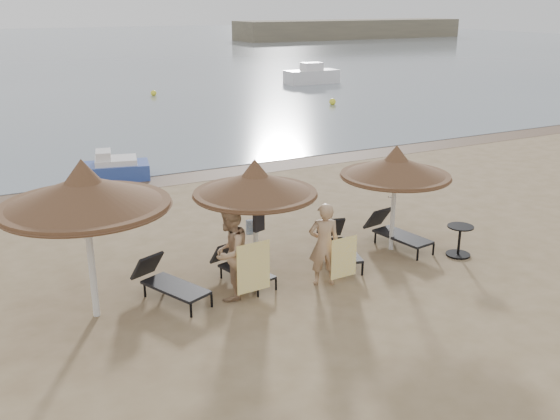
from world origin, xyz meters
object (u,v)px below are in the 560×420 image
(palapa_center, at_px, (255,184))
(side_table, at_px, (459,242))
(palapa_left, at_px, (84,193))
(lounger_far_right, at_px, (395,231))
(palapa_right, at_px, (396,167))
(person_left, at_px, (230,246))
(lounger_far_left, at_px, (167,281))
(lounger_near_right, at_px, (337,244))
(person_right, at_px, (324,238))
(pedal_boat, at_px, (116,168))
(lounger_near_left, at_px, (240,266))

(palapa_center, height_order, side_table, palapa_center)
(palapa_left, distance_m, lounger_far_right, 7.69)
(palapa_right, xyz_separation_m, person_left, (-4.53, -0.60, -0.94))
(lounger_far_left, distance_m, lounger_far_right, 5.93)
(palapa_left, relative_size, lounger_near_right, 1.59)
(palapa_center, relative_size, person_right, 1.27)
(palapa_center, xyz_separation_m, lounger_far_left, (-2.08, -0.15, -1.75))
(palapa_left, height_order, person_right, palapa_left)
(lounger_far_right, bearing_deg, lounger_near_right, 173.24)
(lounger_far_right, bearing_deg, pedal_boat, 107.36)
(person_left, bearing_deg, lounger_far_right, 148.69)
(lounger_far_left, xyz_separation_m, lounger_near_left, (1.66, 0.09, -0.04))
(palapa_left, bearing_deg, lounger_near_right, 2.23)
(palapa_right, relative_size, lounger_far_left, 1.37)
(palapa_center, relative_size, lounger_near_left, 1.54)
(lounger_near_left, relative_size, person_left, 0.77)
(lounger_near_right, bearing_deg, person_left, -150.60)
(lounger_far_left, height_order, side_table, lounger_far_left)
(lounger_near_right, height_order, person_right, person_right)
(lounger_near_right, xyz_separation_m, lounger_far_right, (1.74, 0.06, -0.01))
(palapa_left, xyz_separation_m, lounger_near_right, (5.66, 0.22, -2.11))
(palapa_center, height_order, lounger_near_left, palapa_center)
(person_left, relative_size, pedal_boat, 0.95)
(lounger_near_left, relative_size, pedal_boat, 0.73)
(side_table, bearing_deg, palapa_right, 138.02)
(palapa_left, relative_size, side_table, 4.21)
(lounger_far_right, height_order, side_table, lounger_far_right)
(palapa_center, bearing_deg, palapa_left, -175.91)
(person_right, bearing_deg, lounger_far_right, -137.98)
(palapa_right, height_order, pedal_boat, palapa_right)
(lounger_near_right, distance_m, person_right, 1.58)
(lounger_far_left, xyz_separation_m, person_left, (1.16, -0.58, 0.76))
(lounger_near_left, relative_size, lounger_near_right, 0.88)
(lounger_near_right, relative_size, pedal_boat, 0.83)
(lounger_near_right, bearing_deg, pedal_boat, 123.44)
(palapa_left, distance_m, lounger_far_left, 2.58)
(side_table, distance_m, person_right, 3.76)
(lounger_near_right, bearing_deg, palapa_left, -161.41)
(palapa_left, height_order, lounger_far_left, palapa_left)
(palapa_right, relative_size, lounger_far_right, 1.37)
(person_left, height_order, person_right, person_left)
(lounger_near_left, bearing_deg, palapa_left, 168.75)
(lounger_near_left, bearing_deg, lounger_far_right, -13.65)
(palapa_right, relative_size, lounger_near_left, 1.52)
(side_table, distance_m, person_left, 5.78)
(lounger_far_left, xyz_separation_m, side_table, (6.88, -1.06, -0.02))
(palapa_left, bearing_deg, lounger_far_right, 2.21)
(palapa_left, height_order, palapa_right, palapa_left)
(palapa_left, xyz_separation_m, lounger_near_left, (3.13, 0.20, -2.15))
(palapa_right, bearing_deg, person_right, -159.98)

